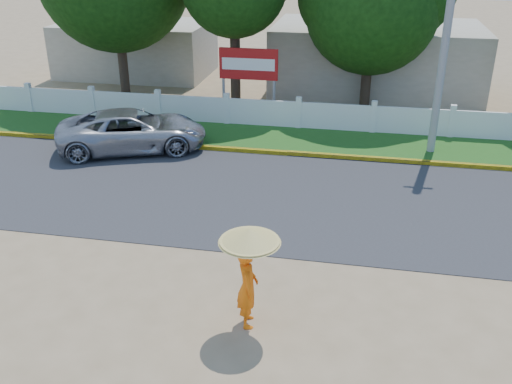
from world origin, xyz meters
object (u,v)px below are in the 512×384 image
Objects in this scene: utility_pole at (445,43)px; vehicle at (132,131)px; monk_with_parasol at (248,263)px; billboard at (248,68)px.

vehicle is (-10.81, -1.87, -3.20)m from utility_pole.
utility_pole is at bearing 67.57° from monk_with_parasol.
vehicle is 1.82× the size of billboard.
billboard is at bearing 101.53° from monk_with_parasol.
monk_with_parasol is at bearing -112.43° from utility_pole.
billboard reaches higher than monk_with_parasol.
utility_pole is 8.17m from billboard.
vehicle is 11.15m from monk_with_parasol.
monk_with_parasol is (6.23, -9.22, 0.72)m from vehicle.
monk_with_parasol is (-4.57, -11.08, -2.48)m from utility_pole.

